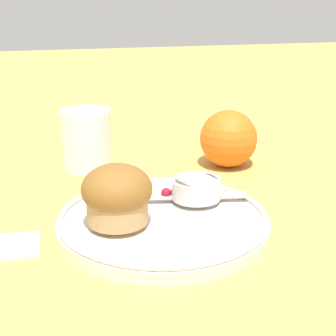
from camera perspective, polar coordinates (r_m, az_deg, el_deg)
The scene contains 8 objects.
ground_plane at distance 0.66m, azimuth -2.38°, elevation -5.68°, with size 3.00×3.00×0.00m, color tan.
plate at distance 0.64m, azimuth -0.50°, elevation -5.51°, with size 0.24×0.24×0.02m.
muffin at distance 0.61m, azimuth -5.21°, elevation -2.74°, with size 0.08×0.08×0.07m.
cream_ramekin at distance 0.68m, azimuth 2.88°, elevation -2.02°, with size 0.06×0.06×0.02m.
berry_pair at distance 0.68m, azimuth 0.29°, elevation -2.50°, with size 0.02×0.01×0.01m.
butter_knife at distance 0.68m, azimuth -0.01°, elevation -2.88°, with size 0.19×0.04×0.00m.
orange_fruit at distance 0.84m, azimuth 6.16°, elevation 2.98°, with size 0.09×0.09×0.09m.
juice_glass at distance 0.84m, azimuth -8.30°, elevation 2.91°, with size 0.07×0.07×0.09m.
Camera 1 is at (-0.09, -0.59, 0.28)m, focal length 60.00 mm.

